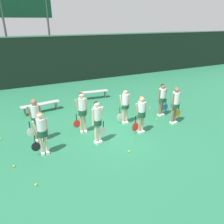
# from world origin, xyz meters

# --- Properties ---
(ground_plane) EXTENTS (140.00, 140.00, 0.00)m
(ground_plane) POSITION_xyz_m (0.00, 0.00, 0.00)
(ground_plane) COLOR #26724C
(fence_windscreen) EXTENTS (60.00, 0.08, 3.44)m
(fence_windscreen) POSITION_xyz_m (0.00, 8.69, 1.73)
(fence_windscreen) COLOR black
(fence_windscreen) RESTS_ON ground_plane
(scoreboard) EXTENTS (3.50, 0.15, 6.28)m
(scoreboard) POSITION_xyz_m (-1.82, 9.60, 4.88)
(scoreboard) COLOR #515156
(scoreboard) RESTS_ON ground_plane
(bench_courtside) EXTENTS (1.99, 0.61, 0.45)m
(bench_courtside) POSITION_xyz_m (-2.34, 3.51, 0.39)
(bench_courtside) COLOR #B2B2B7
(bench_courtside) RESTS_ON ground_plane
(bench_far) EXTENTS (1.71, 0.56, 0.45)m
(bench_far) POSITION_xyz_m (0.93, 4.31, 0.39)
(bench_far) COLOR #B2B2B7
(bench_far) RESTS_ON ground_plane
(player_0) EXTENTS (0.65, 0.36, 1.61)m
(player_0) POSITION_xyz_m (-2.87, -0.48, 0.95)
(player_0) COLOR beige
(player_0) RESTS_ON ground_plane
(player_1) EXTENTS (0.60, 0.34, 1.71)m
(player_1) POSITION_xyz_m (-0.87, -0.61, 1.00)
(player_1) COLOR beige
(player_1) RESTS_ON ground_plane
(player_2) EXTENTS (0.65, 0.36, 1.61)m
(player_2) POSITION_xyz_m (1.07, -0.60, 0.95)
(player_2) COLOR tan
(player_2) RESTS_ON ground_plane
(player_3) EXTENTS (0.64, 0.37, 1.71)m
(player_3) POSITION_xyz_m (2.95, -0.49, 1.01)
(player_3) COLOR #8C664C
(player_3) RESTS_ON ground_plane
(player_4) EXTENTS (0.61, 0.34, 1.74)m
(player_4) POSITION_xyz_m (-2.91, 0.53, 1.03)
(player_4) COLOR #8C664C
(player_4) RESTS_ON ground_plane
(player_5) EXTENTS (0.63, 0.34, 1.76)m
(player_5) POSITION_xyz_m (-1.10, 0.47, 1.04)
(player_5) COLOR tan
(player_5) RESTS_ON ground_plane
(player_6) EXTENTS (0.62, 0.34, 1.61)m
(player_6) POSITION_xyz_m (0.92, 0.49, 0.93)
(player_6) COLOR beige
(player_6) RESTS_ON ground_plane
(player_7) EXTENTS (0.66, 0.37, 1.62)m
(player_7) POSITION_xyz_m (2.96, 0.47, 0.95)
(player_7) COLOR #8C664C
(player_7) RESTS_ON ground_plane
(tennis_ball_0) EXTENTS (0.07, 0.07, 0.07)m
(tennis_ball_0) POSITION_xyz_m (-3.91, -0.85, 0.03)
(tennis_ball_0) COLOR #CCE033
(tennis_ball_0) RESTS_ON ground_plane
(tennis_ball_1) EXTENTS (0.07, 0.07, 0.07)m
(tennis_ball_1) POSITION_xyz_m (-0.12, -1.72, 0.04)
(tennis_ball_1) COLOR #CCE033
(tennis_ball_1) RESTS_ON ground_plane
(tennis_ball_2) EXTENTS (0.07, 0.07, 0.07)m
(tennis_ball_2) POSITION_xyz_m (-0.81, 1.91, 0.03)
(tennis_ball_2) COLOR #CCE033
(tennis_ball_2) RESTS_ON ground_plane
(tennis_ball_3) EXTENTS (0.07, 0.07, 0.07)m
(tennis_ball_3) POSITION_xyz_m (-3.40, -2.06, 0.03)
(tennis_ball_3) COLOR #CCE033
(tennis_ball_3) RESTS_ON ground_plane
(tennis_ball_4) EXTENTS (0.07, 0.07, 0.07)m
(tennis_ball_4) POSITION_xyz_m (-4.30, 1.29, 0.03)
(tennis_ball_4) COLOR #CCE033
(tennis_ball_4) RESTS_ON ground_plane
(tennis_ball_5) EXTENTS (0.07, 0.07, 0.07)m
(tennis_ball_5) POSITION_xyz_m (3.00, 1.44, 0.03)
(tennis_ball_5) COLOR #CCE033
(tennis_ball_5) RESTS_ON ground_plane
(tennis_ball_6) EXTENTS (0.06, 0.06, 0.06)m
(tennis_ball_6) POSITION_xyz_m (2.48, 0.12, 0.03)
(tennis_ball_6) COLOR #CCE033
(tennis_ball_6) RESTS_ON ground_plane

